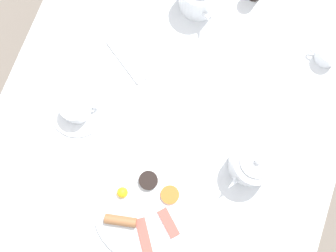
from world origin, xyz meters
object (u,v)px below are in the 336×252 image
at_px(breakfast_plate, 144,207).
at_px(teacup_with_saucer_left, 77,109).
at_px(teapot_near, 253,163).
at_px(knife_by_plate, 27,223).
at_px(creamer_jug, 327,55).
at_px(fork_by_plate, 261,86).
at_px(napkin_folded, 135,54).

distance_m(breakfast_plate, teacup_with_saucer_left, 0.34).
xyz_separation_m(breakfast_plate, teapot_near, (-0.24, -0.21, 0.04)).
bearing_deg(teacup_with_saucer_left, knife_by_plate, 87.53).
bearing_deg(teapot_near, creamer_jug, -169.46).
bearing_deg(creamer_jug, knife_by_plate, 48.85).
relative_size(creamer_jug, fork_by_plate, 0.51).
relative_size(breakfast_plate, creamer_jug, 3.38).
height_order(napkin_folded, knife_by_plate, napkin_folded).
relative_size(napkin_folded, knife_by_plate, 0.92).
bearing_deg(napkin_folded, teapot_near, 154.51).
distance_m(breakfast_plate, napkin_folded, 0.45).
bearing_deg(knife_by_plate, creamer_jug, -131.15).
bearing_deg(knife_by_plate, breakfast_plate, -152.75).
bearing_deg(napkin_folded, teacup_with_saucer_left, 66.62).
distance_m(napkin_folded, fork_by_plate, 0.39).
relative_size(teacup_with_saucer_left, fork_by_plate, 0.94).
relative_size(creamer_jug, napkin_folded, 0.45).
height_order(teapot_near, napkin_folded, teapot_near).
bearing_deg(breakfast_plate, teacup_with_saucer_left, -34.99).
relative_size(breakfast_plate, teacup_with_saucer_left, 1.83).
xyz_separation_m(napkin_folded, knife_by_plate, (0.11, 0.56, -0.00)).
xyz_separation_m(teapot_near, napkin_folded, (0.43, -0.20, -0.05)).
bearing_deg(knife_by_plate, fork_by_plate, -129.88).
distance_m(teacup_with_saucer_left, fork_by_plate, 0.55).
relative_size(teacup_with_saucer_left, knife_by_plate, 0.77).
xyz_separation_m(teacup_with_saucer_left, knife_by_plate, (0.01, 0.35, -0.02)).
xyz_separation_m(teapot_near, knife_by_plate, (0.54, 0.36, -0.05)).
relative_size(breakfast_plate, fork_by_plate, 1.72).
bearing_deg(napkin_folded, creamer_jug, -161.45).
distance_m(teapot_near, teacup_with_saucer_left, 0.52).
distance_m(breakfast_plate, teapot_near, 0.32).
distance_m(breakfast_plate, creamer_jug, 0.70).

